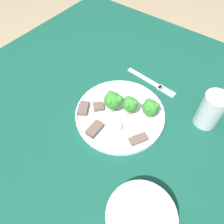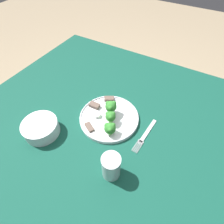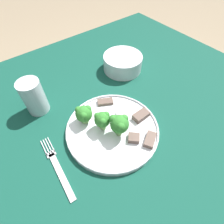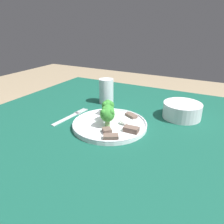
# 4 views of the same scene
# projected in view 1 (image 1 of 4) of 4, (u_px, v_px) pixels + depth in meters

# --- Properties ---
(ground_plane) EXTENTS (8.00, 8.00, 0.00)m
(ground_plane) POSITION_uv_depth(u_px,v_px,m) (111.00, 198.00, 1.25)
(ground_plane) COLOR #9E896B
(table) EXTENTS (1.18, 1.12, 0.76)m
(table) POSITION_uv_depth(u_px,v_px,m) (110.00, 140.00, 0.72)
(table) COLOR #114738
(table) RESTS_ON ground_plane
(dinner_plate) EXTENTS (0.27, 0.27, 0.02)m
(dinner_plate) POSITION_uv_depth(u_px,v_px,m) (120.00, 114.00, 0.65)
(dinner_plate) COLOR white
(dinner_plate) RESTS_ON table
(fork) EXTENTS (0.03, 0.19, 0.00)m
(fork) POSITION_uv_depth(u_px,v_px,m) (150.00, 82.00, 0.74)
(fork) COLOR silver
(fork) RESTS_ON table
(cream_bowl) EXTENTS (0.15, 0.15, 0.06)m
(cream_bowl) POSITION_uv_depth(u_px,v_px,m) (140.00, 219.00, 0.46)
(cream_bowl) COLOR silver
(cream_bowl) RESTS_ON table
(drinking_glass) EXTENTS (0.07, 0.07, 0.11)m
(drinking_glass) POSITION_uv_depth(u_px,v_px,m) (210.00, 112.00, 0.61)
(drinking_glass) COLOR silver
(drinking_glass) RESTS_ON table
(broccoli_floret_near_rim_left) EXTENTS (0.05, 0.04, 0.06)m
(broccoli_floret_near_rim_left) POSITION_uv_depth(u_px,v_px,m) (130.00, 104.00, 0.62)
(broccoli_floret_near_rim_left) COLOR #709E56
(broccoli_floret_near_rim_left) RESTS_ON dinner_plate
(broccoli_floret_center_left) EXTENTS (0.05, 0.05, 0.06)m
(broccoli_floret_center_left) POSITION_uv_depth(u_px,v_px,m) (150.00, 108.00, 0.62)
(broccoli_floret_center_left) COLOR #709E56
(broccoli_floret_center_left) RESTS_ON dinner_plate
(broccoli_floret_back_left) EXTENTS (0.05, 0.05, 0.07)m
(broccoli_floret_back_left) POSITION_uv_depth(u_px,v_px,m) (113.00, 100.00, 0.62)
(broccoli_floret_back_left) COLOR #709E56
(broccoli_floret_back_left) RESTS_ON dinner_plate
(meat_slice_front_slice) EXTENTS (0.05, 0.03, 0.02)m
(meat_slice_front_slice) POSITION_uv_depth(u_px,v_px,m) (95.00, 129.00, 0.61)
(meat_slice_front_slice) COLOR brown
(meat_slice_front_slice) RESTS_ON dinner_plate
(meat_slice_middle_slice) EXTENTS (0.05, 0.05, 0.01)m
(meat_slice_middle_slice) POSITION_uv_depth(u_px,v_px,m) (84.00, 108.00, 0.65)
(meat_slice_middle_slice) COLOR brown
(meat_slice_middle_slice) RESTS_ON dinner_plate
(meat_slice_rear_slice) EXTENTS (0.06, 0.05, 0.01)m
(meat_slice_rear_slice) POSITION_uv_depth(u_px,v_px,m) (138.00, 140.00, 0.59)
(meat_slice_rear_slice) COLOR brown
(meat_slice_rear_slice) RESTS_ON dinner_plate
(meat_slice_edge_slice) EXTENTS (0.04, 0.04, 0.02)m
(meat_slice_edge_slice) POSITION_uv_depth(u_px,v_px,m) (98.00, 107.00, 0.66)
(meat_slice_edge_slice) COLOR brown
(meat_slice_edge_slice) RESTS_ON dinner_plate
(sauce_dollop) EXTENTS (0.04, 0.03, 0.02)m
(sauce_dollop) POSITION_uv_depth(u_px,v_px,m) (116.00, 126.00, 0.61)
(sauce_dollop) COLOR white
(sauce_dollop) RESTS_ON dinner_plate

